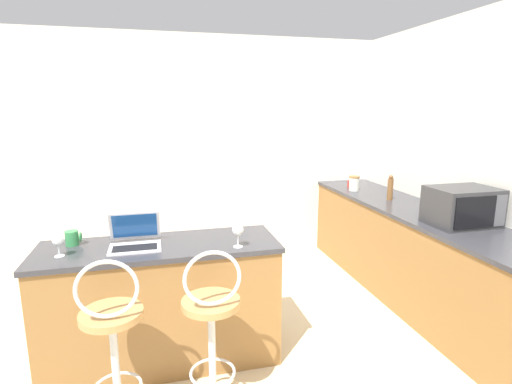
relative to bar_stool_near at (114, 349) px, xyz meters
The scene contains 13 objects.
wall_back 2.83m from the bar_stool_near, 70.57° to the left, with size 12.00×0.06×2.60m.
breakfast_bar 0.64m from the bar_stool_near, 64.90° to the left, with size 1.62×0.57×0.88m.
counter_right 2.76m from the bar_stool_near, 20.23° to the left, with size 0.67×3.19×0.88m.
bar_stool_near is the anchor object (origin of this frame).
bar_stool_far 0.54m from the bar_stool_near, ahead, with size 0.40×0.40×1.05m.
laptop 0.75m from the bar_stool_near, 79.16° to the left, with size 0.34×0.29×0.22m.
microwave 2.71m from the bar_stool_near, 10.27° to the left, with size 0.50×0.37×0.30m.
mug_green 0.89m from the bar_stool_near, 112.73° to the left, with size 0.10×0.09×0.10m.
wine_glass_short 1.01m from the bar_stool_near, 27.18° to the left, with size 0.08×0.08×0.16m.
pepper_mill 2.96m from the bar_stool_near, 28.65° to the left, with size 0.06×0.06×0.26m.
mug_red 3.25m from the bar_stool_near, 39.84° to the left, with size 0.10×0.08×0.09m.
storage_jar 3.12m from the bar_stool_near, 38.17° to the left, with size 0.12×0.12×0.17m.
wine_glass_tall 0.78m from the bar_stool_near, 124.09° to the left, with size 0.07×0.07×0.14m.
Camera 1 is at (-0.63, -1.97, 1.80)m, focal length 28.00 mm.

